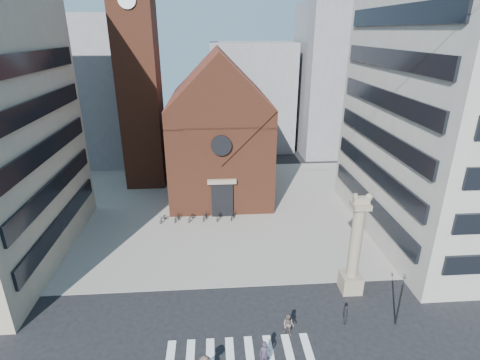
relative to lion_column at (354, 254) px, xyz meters
name	(u,v)px	position (x,y,z in m)	size (l,w,h in m)	color
ground	(229,323)	(-10.01, -3.00, -3.46)	(120.00, 120.00, 0.00)	black
piazza	(222,208)	(-10.01, 16.00, -3.43)	(46.00, 30.00, 0.05)	gray
zebra_crossing	(240,355)	(-9.46, -6.00, -3.45)	(10.20, 3.20, 0.01)	white
church	(220,130)	(-10.01, 22.04, 4.53)	(12.00, 16.65, 18.00)	brown
campanile	(138,65)	(-20.01, 25.00, 12.28)	(5.50, 5.50, 31.20)	brown
bg_block_left	(90,90)	(-30.01, 37.00, 7.54)	(16.00, 14.00, 22.00)	gray
bg_block_mid	(251,96)	(-4.01, 42.00, 5.54)	(14.00, 12.00, 18.00)	gray
bg_block_right	(347,80)	(11.99, 39.00, 8.54)	(16.00, 14.00, 24.00)	gray
lion_column	(354,254)	(0.00, 0.00, 0.00)	(1.63, 1.60, 8.68)	gray
traffic_light	(400,299)	(1.99, -4.00, -1.17)	(0.13, 0.16, 4.30)	black
pedestrian_0	(265,355)	(-7.98, -6.91, -2.51)	(0.69, 0.45, 1.90)	#352D3F
pedestrian_1	(288,325)	(-5.97, -4.40, -2.61)	(0.82, 0.64, 1.69)	#5F524C
pedestrian_2	(345,315)	(-1.68, -3.66, -2.69)	(0.90, 0.37, 1.53)	#2C2A32
scooter_0	(163,218)	(-16.61, 13.00, -2.99)	(0.55, 1.59, 0.83)	black
scooter_1	(177,217)	(-15.06, 13.00, -2.94)	(0.44, 1.54, 0.93)	black
scooter_2	(191,217)	(-13.51, 13.00, -2.99)	(0.55, 1.59, 0.83)	black
scooter_3	(205,216)	(-11.97, 13.00, -2.94)	(0.44, 1.54, 0.93)	black
scooter_4	(219,216)	(-10.42, 13.00, -2.99)	(0.55, 1.59, 0.83)	black
scooter_5	(233,215)	(-8.88, 13.00, -2.94)	(0.44, 1.54, 0.93)	black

